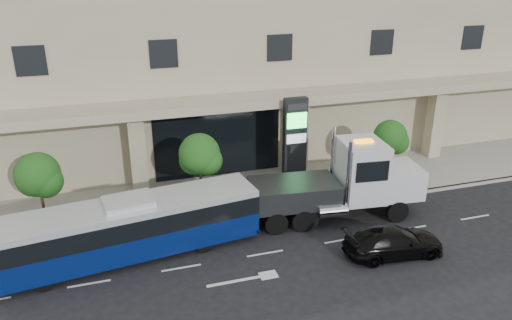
# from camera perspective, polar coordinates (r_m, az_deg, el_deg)

# --- Properties ---
(ground) EXTENTS (120.00, 120.00, 0.00)m
(ground) POSITION_cam_1_polar(r_m,az_deg,el_deg) (25.34, -0.04, -8.88)
(ground) COLOR black
(ground) RESTS_ON ground
(sidewalk) EXTENTS (120.00, 6.00, 0.15)m
(sidewalk) POSITION_cam_1_polar(r_m,az_deg,el_deg) (29.54, -2.92, -3.97)
(sidewalk) COLOR gray
(sidewalk) RESTS_ON ground
(curb) EXTENTS (120.00, 0.30, 0.15)m
(curb) POSITION_cam_1_polar(r_m,az_deg,el_deg) (26.97, -1.31, -6.65)
(curb) COLOR gray
(curb) RESTS_ON ground
(convention_center) EXTENTS (60.00, 17.60, 20.00)m
(convention_center) POSITION_cam_1_polar(r_m,az_deg,el_deg) (36.86, -7.50, 17.15)
(convention_center) COLOR tan
(convention_center) RESTS_ON ground
(tree_left) EXTENTS (2.27, 2.20, 4.22)m
(tree_left) POSITION_cam_1_polar(r_m,az_deg,el_deg) (26.53, -23.58, -1.85)
(tree_left) COLOR #422B19
(tree_left) RESTS_ON sidewalk
(tree_mid) EXTENTS (2.28, 2.20, 4.38)m
(tree_mid) POSITION_cam_1_polar(r_m,az_deg,el_deg) (26.61, -6.40, 0.38)
(tree_mid) COLOR #422B19
(tree_mid) RESTS_ON sidewalk
(tree_right) EXTENTS (2.10, 2.00, 4.04)m
(tree_right) POSITION_cam_1_polar(r_m,az_deg,el_deg) (30.78, 15.10, 2.34)
(tree_right) COLOR #422B19
(tree_right) RESTS_ON sidewalk
(city_bus) EXTENTS (12.15, 4.08, 3.02)m
(city_bus) POSITION_cam_1_polar(r_m,az_deg,el_deg) (23.86, -14.10, -7.48)
(city_bus) COLOR black
(city_bus) RESTS_ON ground
(tow_truck) EXTENTS (10.48, 3.49, 4.75)m
(tow_truck) POSITION_cam_1_polar(r_m,az_deg,el_deg) (26.88, 10.00, -2.64)
(tow_truck) COLOR #2D3033
(tow_truck) RESTS_ON ground
(black_sedan) EXTENTS (4.89, 2.31, 1.38)m
(black_sedan) POSITION_cam_1_polar(r_m,az_deg,el_deg) (24.57, 15.46, -8.99)
(black_sedan) COLOR black
(black_sedan) RESTS_ON ground
(signage_pylon) EXTENTS (1.38, 0.53, 5.51)m
(signage_pylon) POSITION_cam_1_polar(r_m,az_deg,el_deg) (29.49, 4.45, 2.02)
(signage_pylon) COLOR black
(signage_pylon) RESTS_ON sidewalk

